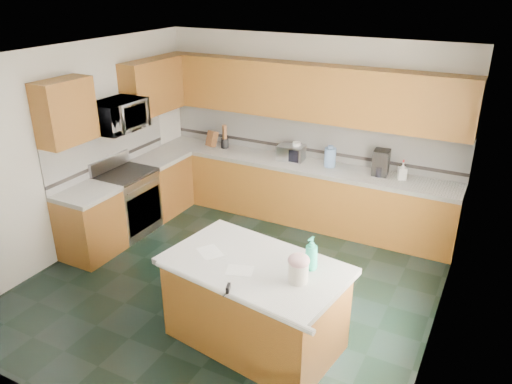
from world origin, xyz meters
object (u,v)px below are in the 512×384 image
Objects in this scene: island_top at (255,266)px; toaster_oven at (291,153)px; treat_jar at (298,272)px; soap_bottle_island at (311,253)px; coffee_maker at (381,162)px; knife_block at (212,139)px; island_base at (255,306)px.

island_top is 2.95m from toaster_oven.
soap_bottle_island is at bearing 105.45° from treat_jar.
coffee_maker reaches higher than toaster_oven.
knife_block is at bearing 175.84° from coffee_maker.
island_base is 4.89× the size of soap_bottle_island.
knife_block is (-2.76, 2.65, -0.04)m from soap_bottle_island.
coffee_maker is at bearing 15.75° from knife_block.
island_top is at bearing -77.44° from toaster_oven.
island_base is 6.56× the size of knife_block.
island_top is 4.92× the size of coffee_maker.
treat_jar is 0.49× the size of toaster_oven.
toaster_oven is 1.09× the size of coffee_maker.
toaster_oven is (-1.35, 2.90, 0.02)m from treat_jar.
coffee_maker is (-0.02, 2.93, 0.08)m from treat_jar.
knife_block reaches higher than treat_jar.
coffee_maker is (0.46, 2.84, 0.67)m from island_base.
soap_bottle_island is (0.51, 0.16, 0.66)m from island_base.
coffee_maker is (-0.05, 2.68, 0.01)m from soap_bottle_island.
knife_block is 2.71m from coffee_maker.
island_top is 3.60m from knife_block.
knife_block is 0.71× the size of coffee_maker.
island_top reaches higher than island_base.
toaster_oven reaches higher than island_top.
island_base is 3.00m from toaster_oven.
soap_bottle_island is at bearing -67.18° from toaster_oven.
soap_bottle_island is at bearing -28.77° from knife_block.
island_base is 0.76m from treat_jar.
coffee_maker is at bearing 89.18° from island_base.
treat_jar is at bearing -1.79° from island_base.
island_top is 0.57m from soap_bottle_island.
knife_block is at bearing 147.69° from soap_bottle_island.
knife_block is at bearing 154.10° from treat_jar.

